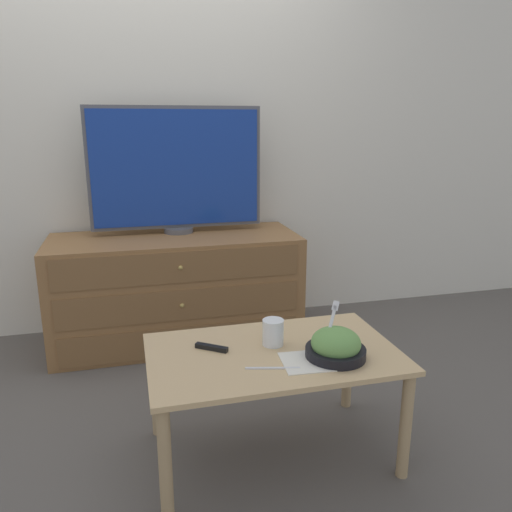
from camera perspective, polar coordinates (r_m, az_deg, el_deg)
ground_plane at (r=3.40m, az=-11.89°, el=-7.40°), size 12.00×12.00×0.00m
wall_back at (r=3.17m, az=-13.20°, el=15.06°), size 12.00×0.05×2.60m
dresser at (r=3.00m, az=-9.05°, el=-3.75°), size 1.42×0.58×0.64m
tv at (r=2.97m, az=-9.11°, el=9.71°), size 1.00×0.17×0.73m
coffee_table at (r=1.94m, az=1.94°, el=-12.46°), size 0.94×0.57×0.44m
takeout_bowl at (r=1.87m, az=9.10°, el=-10.13°), size 0.22×0.22×0.20m
drink_cup at (r=1.95m, az=1.96°, el=-8.88°), size 0.08×0.08×0.10m
napkin at (r=1.84m, az=5.77°, el=-11.93°), size 0.19×0.19×0.00m
knife at (r=1.79m, az=1.90°, el=-12.68°), size 0.19×0.06×0.01m
remote_control at (r=1.92m, az=-5.10°, el=-10.38°), size 0.12×0.10×0.02m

